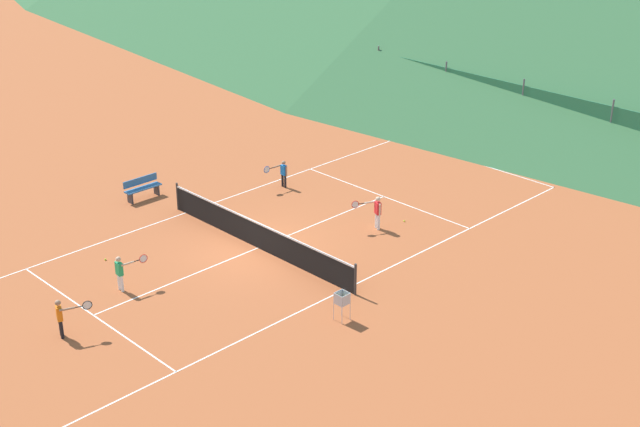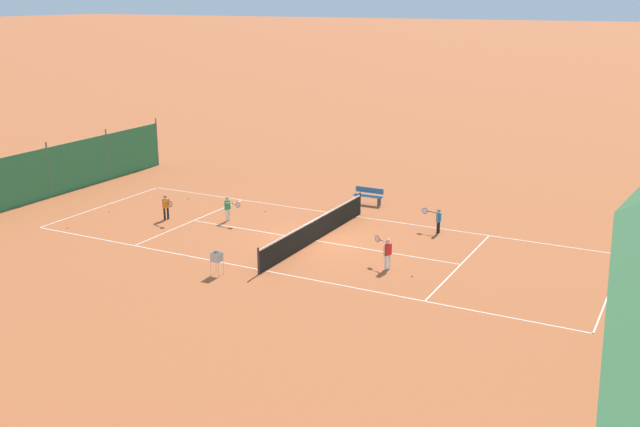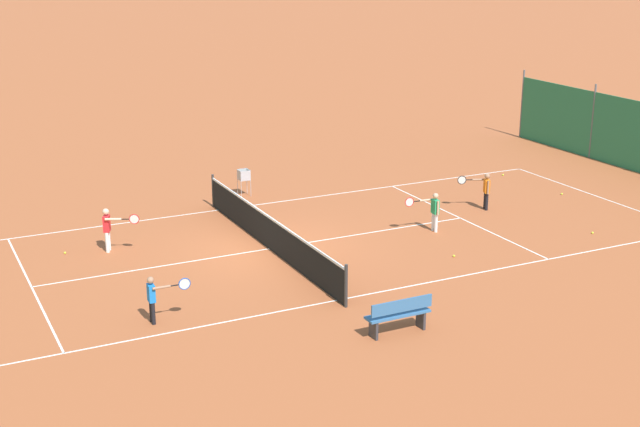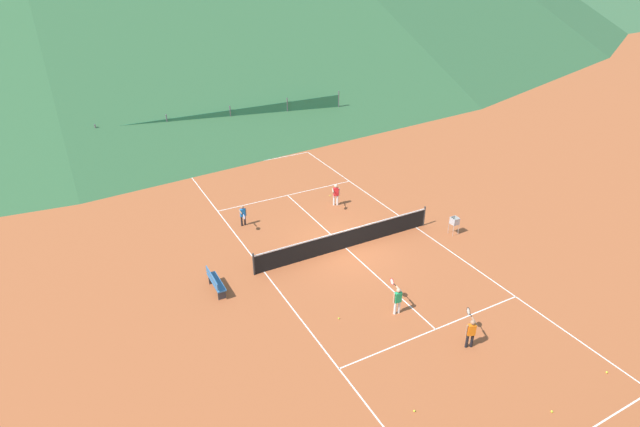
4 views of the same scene
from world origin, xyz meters
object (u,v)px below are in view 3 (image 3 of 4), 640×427
tennis_ball_far_corner (503,175)px  courtside_bench (399,314)px  player_near_baseline (154,296)px  tennis_ball_by_net_left (454,256)px  tennis_net (269,232)px  player_near_service (109,226)px  player_far_baseline (485,188)px  tennis_ball_mid_court (65,253)px  ball_hopper (244,177)px  player_far_service (433,209)px  tennis_ball_alley_right (562,194)px  tennis_ball_by_net_right (593,233)px

tennis_ball_far_corner → courtside_bench: bearing=133.6°
player_near_baseline → tennis_ball_far_corner: (6.98, -14.98, -0.62)m
tennis_ball_by_net_left → tennis_net: bearing=56.1°
player_near_service → tennis_ball_by_net_left: (-4.59, -8.23, -0.68)m
player_far_baseline → tennis_ball_mid_court: (1.63, 12.79, -0.66)m
player_near_baseline → player_near_service: bearing=-2.6°
player_far_baseline → ball_hopper: player_far_baseline is taller
tennis_net → tennis_ball_by_net_left: 5.10m
player_far_service → courtside_bench: size_ratio=0.78×
player_far_service → courtside_bench: player_far_service is taller
tennis_ball_alley_right → tennis_ball_by_net_right: 4.13m
tennis_ball_by_net_right → courtside_bench: bearing=111.3°
player_near_baseline → player_far_service: bearing=-73.4°
tennis_ball_by_net_left → courtside_bench: size_ratio=0.04×
tennis_ball_by_net_right → courtside_bench: 9.27m
player_near_service → ball_hopper: bearing=-56.7°
player_near_service → courtside_bench: 9.21m
tennis_ball_alley_right → ball_hopper: 10.68m
player_far_service → player_near_service: (2.46, 8.94, 0.03)m
tennis_ball_by_net_left → player_far_service: bearing=-18.3°
ball_hopper → courtside_bench: size_ratio=0.59×
player_near_baseline → ball_hopper: (8.73, -5.61, 0.01)m
tennis_ball_by_net_left → ball_hopper: 8.63m
player_near_baseline → ball_hopper: size_ratio=1.24×
tennis_ball_far_corner → tennis_ball_by_net_right: size_ratio=1.00×
tennis_net → courtside_bench: (-6.34, -0.35, -0.05)m
player_near_baseline → tennis_ball_mid_court: (5.52, 0.93, -0.62)m
ball_hopper → player_near_baseline: bearing=147.3°
tennis_ball_alley_right → tennis_ball_by_net_right: size_ratio=1.00×
player_near_service → tennis_ball_far_corner: bearing=-83.1°
player_near_service → tennis_ball_by_net_left: size_ratio=18.60×
tennis_ball_by_net_left → player_far_baseline: bearing=-46.0°
ball_hopper → tennis_ball_by_net_right: bearing=-137.3°
player_far_service → player_near_baseline: bearing=106.6°
tennis_ball_by_net_right → tennis_ball_mid_court: same height
player_far_baseline → player_far_service: size_ratio=1.01×
player_near_service → courtside_bench: bearing=-151.7°
tennis_ball_by_net_left → courtside_bench: bearing=132.2°
player_far_baseline → player_near_service: 11.69m
player_far_service → courtside_bench: bearing=141.0°
player_near_service → ball_hopper: (3.53, -5.37, -0.06)m
player_far_baseline → courtside_bench: bearing=133.1°
tennis_ball_far_corner → tennis_ball_mid_court: 15.98m
tennis_ball_by_net_left → player_near_baseline: bearing=94.1°
tennis_ball_by_net_left → tennis_ball_far_corner: size_ratio=1.00×
player_near_baseline → tennis_ball_mid_court: player_near_baseline is taller
player_far_baseline → tennis_ball_by_net_right: bearing=-158.2°
player_near_baseline → tennis_ball_by_net_right: (0.46, -13.22, -0.62)m
tennis_net → tennis_ball_by_net_right: (-2.98, -8.98, -0.47)m
tennis_ball_by_net_right → courtside_bench: (-3.37, 8.63, 0.42)m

